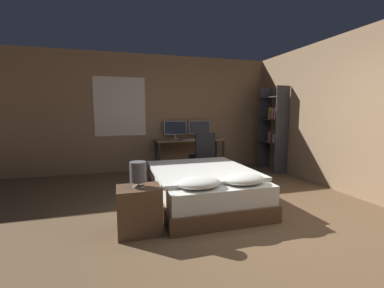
{
  "coord_description": "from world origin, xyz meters",
  "views": [
    {
      "loc": [
        -1.54,
        -2.36,
        1.39
      ],
      "look_at": [
        -0.09,
        2.51,
        0.75
      ],
      "focal_mm": 24.0,
      "sensor_mm": 36.0,
      "label": 1
    }
  ],
  "objects_px": {
    "keyboard": "(192,140)",
    "office_chair": "(203,160)",
    "bed": "(203,186)",
    "computer_mouse": "(204,139)",
    "bookshelf": "(274,126)",
    "bedside_lamp": "(138,172)",
    "nightstand": "(139,210)",
    "monitor_right": "(199,128)",
    "desk": "(190,143)",
    "monitor_left": "(175,128)"
  },
  "relations": [
    {
      "from": "keyboard",
      "to": "office_chair",
      "type": "distance_m",
      "value": 0.63
    },
    {
      "from": "bed",
      "to": "computer_mouse",
      "type": "distance_m",
      "value": 2.18
    },
    {
      "from": "keyboard",
      "to": "office_chair",
      "type": "bearing_deg",
      "value": -79.35
    },
    {
      "from": "bookshelf",
      "to": "bedside_lamp",
      "type": "bearing_deg",
      "value": -145.41
    },
    {
      "from": "keyboard",
      "to": "bookshelf",
      "type": "distance_m",
      "value": 1.95
    },
    {
      "from": "nightstand",
      "to": "monitor_right",
      "type": "xyz_separation_m",
      "value": [
        1.73,
        3.06,
        0.73
      ]
    },
    {
      "from": "bed",
      "to": "bookshelf",
      "type": "relative_size",
      "value": 0.99
    },
    {
      "from": "keyboard",
      "to": "office_chair",
      "type": "relative_size",
      "value": 0.44
    },
    {
      "from": "monitor_right",
      "to": "desk",
      "type": "bearing_deg",
      "value": -148.57
    },
    {
      "from": "monitor_left",
      "to": "bookshelf",
      "type": "distance_m",
      "value": 2.31
    },
    {
      "from": "bedside_lamp",
      "to": "monitor_right",
      "type": "relative_size",
      "value": 0.54
    },
    {
      "from": "keyboard",
      "to": "bedside_lamp",
      "type": "bearing_deg",
      "value": -117.99
    },
    {
      "from": "bedside_lamp",
      "to": "bookshelf",
      "type": "height_order",
      "value": "bookshelf"
    },
    {
      "from": "keyboard",
      "to": "computer_mouse",
      "type": "relative_size",
      "value": 5.98
    },
    {
      "from": "office_chair",
      "to": "bookshelf",
      "type": "height_order",
      "value": "bookshelf"
    },
    {
      "from": "monitor_right",
      "to": "keyboard",
      "type": "height_order",
      "value": "monitor_right"
    },
    {
      "from": "keyboard",
      "to": "computer_mouse",
      "type": "xyz_separation_m",
      "value": [
        0.3,
        0.0,
        0.01
      ]
    },
    {
      "from": "monitor_left",
      "to": "keyboard",
      "type": "relative_size",
      "value": 1.29
    },
    {
      "from": "monitor_right",
      "to": "office_chair",
      "type": "bearing_deg",
      "value": -103.5
    },
    {
      "from": "monitor_right",
      "to": "computer_mouse",
      "type": "relative_size",
      "value": 7.7
    },
    {
      "from": "keyboard",
      "to": "monitor_left",
      "type": "bearing_deg",
      "value": 129.55
    },
    {
      "from": "nightstand",
      "to": "office_chair",
      "type": "distance_m",
      "value": 2.68
    },
    {
      "from": "monitor_left",
      "to": "office_chair",
      "type": "distance_m",
      "value": 1.13
    },
    {
      "from": "bedside_lamp",
      "to": "monitor_left",
      "type": "xyz_separation_m",
      "value": [
        1.13,
        3.06,
        0.28
      ]
    },
    {
      "from": "monitor_right",
      "to": "bookshelf",
      "type": "distance_m",
      "value": 1.76
    },
    {
      "from": "bed",
      "to": "keyboard",
      "type": "relative_size",
      "value": 4.62
    },
    {
      "from": "computer_mouse",
      "to": "bookshelf",
      "type": "relative_size",
      "value": 0.04
    },
    {
      "from": "desk",
      "to": "computer_mouse",
      "type": "bearing_deg",
      "value": -31.1
    },
    {
      "from": "computer_mouse",
      "to": "desk",
      "type": "bearing_deg",
      "value": 148.9
    },
    {
      "from": "bed",
      "to": "bedside_lamp",
      "type": "bearing_deg",
      "value": -145.76
    },
    {
      "from": "bedside_lamp",
      "to": "desk",
      "type": "bearing_deg",
      "value": 63.52
    },
    {
      "from": "keyboard",
      "to": "office_chair",
      "type": "xyz_separation_m",
      "value": [
        0.09,
        -0.5,
        -0.38
      ]
    },
    {
      "from": "monitor_right",
      "to": "keyboard",
      "type": "relative_size",
      "value": 1.29
    },
    {
      "from": "bed",
      "to": "monitor_right",
      "type": "height_order",
      "value": "monitor_right"
    },
    {
      "from": "desk",
      "to": "monitor_right",
      "type": "distance_m",
      "value": 0.49
    },
    {
      "from": "computer_mouse",
      "to": "office_chair",
      "type": "height_order",
      "value": "office_chair"
    },
    {
      "from": "office_chair",
      "to": "bedside_lamp",
      "type": "bearing_deg",
      "value": -124.8
    },
    {
      "from": "nightstand",
      "to": "keyboard",
      "type": "relative_size",
      "value": 1.3
    },
    {
      "from": "desk",
      "to": "monitor_right",
      "type": "height_order",
      "value": "monitor_right"
    },
    {
      "from": "bed",
      "to": "computer_mouse",
      "type": "bearing_deg",
      "value": 70.44
    },
    {
      "from": "nightstand",
      "to": "bookshelf",
      "type": "bearing_deg",
      "value": 34.59
    },
    {
      "from": "bookshelf",
      "to": "desk",
      "type": "bearing_deg",
      "value": 162.53
    },
    {
      "from": "bed",
      "to": "bookshelf",
      "type": "height_order",
      "value": "bookshelf"
    },
    {
      "from": "bed",
      "to": "bedside_lamp",
      "type": "distance_m",
      "value": 1.31
    },
    {
      "from": "nightstand",
      "to": "monitor_left",
      "type": "distance_m",
      "value": 3.34
    },
    {
      "from": "monitor_right",
      "to": "computer_mouse",
      "type": "bearing_deg",
      "value": -90.26
    },
    {
      "from": "desk",
      "to": "office_chair",
      "type": "distance_m",
      "value": 0.74
    },
    {
      "from": "desk",
      "to": "monitor_left",
      "type": "height_order",
      "value": "monitor_left"
    },
    {
      "from": "monitor_left",
      "to": "office_chair",
      "type": "xyz_separation_m",
      "value": [
        0.39,
        -0.86,
        -0.62
      ]
    },
    {
      "from": "nightstand",
      "to": "bed",
      "type": "bearing_deg",
      "value": 34.24
    }
  ]
}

